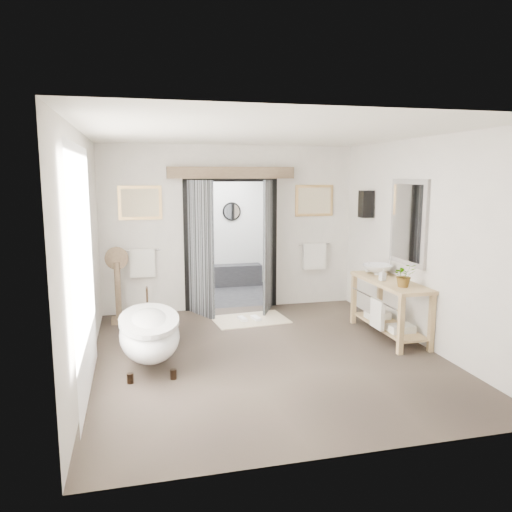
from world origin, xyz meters
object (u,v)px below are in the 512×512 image
basin (378,270)px  clawfoot_tub (149,333)px  rug (250,319)px  vanity (388,303)px

basin → clawfoot_tub: bearing=168.8°
rug → vanity: bearing=-36.2°
clawfoot_tub → vanity: vanity is taller
clawfoot_tub → rug: size_ratio=1.40×
clawfoot_tub → rug: bearing=43.0°
clawfoot_tub → basin: bearing=11.3°
basin → vanity: bearing=-117.3°
vanity → clawfoot_tub: bearing=-175.9°
clawfoot_tub → rug: 2.32m
vanity → basin: (0.04, 0.45, 0.42)m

